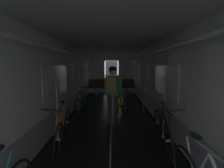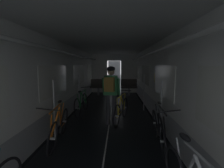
{
  "view_description": "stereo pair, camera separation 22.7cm",
  "coord_description": "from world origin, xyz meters",
  "px_view_note": "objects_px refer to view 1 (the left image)",
  "views": [
    {
      "loc": [
        0.03,
        -1.79,
        1.76
      ],
      "look_at": [
        0.0,
        5.38,
        0.96
      ],
      "focal_mm": 26.96,
      "sensor_mm": 36.0,
      "label": 1
    },
    {
      "loc": [
        0.26,
        -1.78,
        1.76
      ],
      "look_at": [
        0.0,
        5.38,
        0.96
      ],
      "focal_mm": 26.96,
      "sensor_mm": 36.0,
      "label": 2
    }
  ],
  "objects_px": {
    "bicycle_orange": "(63,127)",
    "bicycle_black": "(163,128)",
    "bench_seat_far_right": "(127,86)",
    "bicycle_yellow_in_aisle": "(123,110)",
    "bicycle_green": "(83,104)",
    "person_cyclist_aisle": "(113,89)",
    "bench_seat_far_left": "(97,85)"
  },
  "relations": [
    {
      "from": "bench_seat_far_right",
      "to": "bicycle_yellow_in_aisle",
      "type": "bearing_deg",
      "value": -96.4
    },
    {
      "from": "bicycle_green",
      "to": "bicycle_black",
      "type": "relative_size",
      "value": 1.0
    },
    {
      "from": "bench_seat_far_left",
      "to": "bicycle_green",
      "type": "xyz_separation_m",
      "value": [
        -0.15,
        -3.93,
        -0.19
      ]
    },
    {
      "from": "bench_seat_far_right",
      "to": "person_cyclist_aisle",
      "type": "bearing_deg",
      "value": -99.55
    },
    {
      "from": "person_cyclist_aisle",
      "to": "bicycle_yellow_in_aisle",
      "type": "relative_size",
      "value": 1.05
    },
    {
      "from": "bicycle_black",
      "to": "bicycle_green",
      "type": "bearing_deg",
      "value": 133.05
    },
    {
      "from": "bench_seat_far_left",
      "to": "bench_seat_far_right",
      "type": "relative_size",
      "value": 1.0
    },
    {
      "from": "bench_seat_far_right",
      "to": "bicycle_orange",
      "type": "xyz_separation_m",
      "value": [
        -1.97,
        -6.25,
        -0.19
      ]
    },
    {
      "from": "bench_seat_far_right",
      "to": "person_cyclist_aisle",
      "type": "xyz_separation_m",
      "value": [
        -0.85,
        -5.04,
        0.5
      ]
    },
    {
      "from": "person_cyclist_aisle",
      "to": "bicycle_orange",
      "type": "bearing_deg",
      "value": -132.77
    },
    {
      "from": "bench_seat_far_right",
      "to": "bicycle_yellow_in_aisle",
      "type": "distance_m",
      "value": 4.8
    },
    {
      "from": "bicycle_orange",
      "to": "person_cyclist_aisle",
      "type": "relative_size",
      "value": 0.98
    },
    {
      "from": "bicycle_yellow_in_aisle",
      "to": "bicycle_green",
      "type": "bearing_deg",
      "value": 149.36
    },
    {
      "from": "bench_seat_far_right",
      "to": "bicycle_black",
      "type": "bearing_deg",
      "value": -87.69
    },
    {
      "from": "bicycle_green",
      "to": "person_cyclist_aisle",
      "type": "relative_size",
      "value": 0.98
    },
    {
      "from": "bicycle_orange",
      "to": "person_cyclist_aisle",
      "type": "xyz_separation_m",
      "value": [
        1.12,
        1.21,
        0.69
      ]
    },
    {
      "from": "bench_seat_far_left",
      "to": "bicycle_green",
      "type": "relative_size",
      "value": 0.58
    },
    {
      "from": "bicycle_orange",
      "to": "bicycle_yellow_in_aisle",
      "type": "height_order",
      "value": "bicycle_orange"
    },
    {
      "from": "bench_seat_far_right",
      "to": "bicycle_orange",
      "type": "relative_size",
      "value": 0.58
    },
    {
      "from": "bench_seat_far_left",
      "to": "bicycle_orange",
      "type": "distance_m",
      "value": 6.25
    },
    {
      "from": "bicycle_black",
      "to": "bench_seat_far_right",
      "type": "bearing_deg",
      "value": 92.31
    },
    {
      "from": "person_cyclist_aisle",
      "to": "bicycle_green",
      "type": "bearing_deg",
      "value": 134.95
    },
    {
      "from": "bicycle_orange",
      "to": "bicycle_black",
      "type": "bearing_deg",
      "value": -1.18
    },
    {
      "from": "bench_seat_far_left",
      "to": "bench_seat_far_right",
      "type": "height_order",
      "value": "same"
    },
    {
      "from": "bench_seat_far_left",
      "to": "bench_seat_far_right",
      "type": "xyz_separation_m",
      "value": [
        1.8,
        0.0,
        0.0
      ]
    },
    {
      "from": "bench_seat_far_left",
      "to": "bicycle_black",
      "type": "xyz_separation_m",
      "value": [
        2.05,
        -6.29,
        -0.19
      ]
    },
    {
      "from": "bench_seat_far_left",
      "to": "person_cyclist_aisle",
      "type": "distance_m",
      "value": 5.15
    },
    {
      "from": "person_cyclist_aisle",
      "to": "bicycle_yellow_in_aisle",
      "type": "height_order",
      "value": "person_cyclist_aisle"
    },
    {
      "from": "bench_seat_far_right",
      "to": "bench_seat_far_left",
      "type": "bearing_deg",
      "value": 180.0
    },
    {
      "from": "bicycle_green",
      "to": "bicycle_black",
      "type": "distance_m",
      "value": 3.23
    },
    {
      "from": "bicycle_orange",
      "to": "bench_seat_far_left",
      "type": "bearing_deg",
      "value": 88.47
    },
    {
      "from": "bicycle_yellow_in_aisle",
      "to": "person_cyclist_aisle",
      "type": "bearing_deg",
      "value": -139.4
    }
  ]
}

